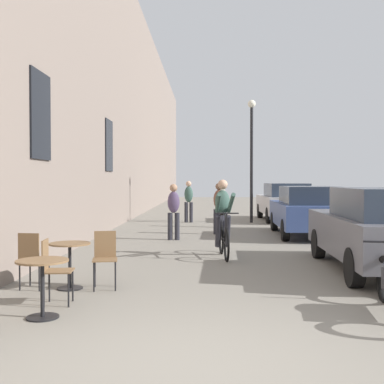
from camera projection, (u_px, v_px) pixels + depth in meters
The scene contains 16 objects.
ground_plane at pixel (203, 367), 4.43m from camera, with size 88.00×88.00×0.00m, color gray.
building_facade_left at pixel (114, 90), 18.39m from camera, with size 0.54×68.00×10.21m.
cafe_table_near at pixel (42, 276), 5.99m from camera, with size 0.64×0.64×0.72m.
cafe_chair_near_toward_street at pixel (53, 267), 6.64m from camera, with size 0.41×0.41×0.89m.
cafe_table_mid at pixel (70, 256), 7.60m from camera, with size 0.64×0.64×0.72m.
cafe_chair_mid_toward_street at pixel (32, 256), 7.54m from camera, with size 0.43×0.43×0.89m.
cafe_chair_mid_toward_wall at pixel (105, 255), 7.66m from camera, with size 0.44×0.44×0.89m.
cyclist_on_bicycle at pixel (223, 220), 10.85m from camera, with size 0.52×1.76×1.74m.
pedestrian_near at pixel (174, 209), 13.80m from camera, with size 0.34×0.25×1.59m.
pedestrian_mid at pixel (219, 206), 15.21m from camera, with size 0.37×0.28×1.61m.
pedestrian_far at pixel (222, 202), 17.44m from camera, with size 0.37×0.28×1.65m.
pedestrian_furthest at pixel (189, 199), 19.51m from camera, with size 0.35×0.26×1.66m.
street_lamp at pixel (252, 145), 19.47m from camera, with size 0.32×0.32×4.90m.
parked_car_nearest at pixel (381, 228), 8.96m from camera, with size 1.97×4.44×1.56m.
parked_car_second at pixel (306, 210), 14.80m from camera, with size 1.90×4.30×1.51m.
parked_car_third at pixel (284, 201), 20.31m from camera, with size 1.90×4.42×1.56m.
Camera 1 is at (0.03, -4.39, 1.70)m, focal length 45.59 mm.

